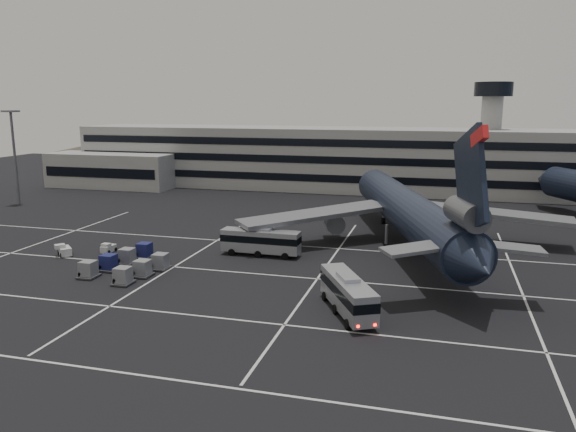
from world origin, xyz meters
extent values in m
plane|color=black|center=(0.00, 0.00, 0.00)|extent=(260.00, 260.00, 0.00)
cube|color=silver|center=(0.00, -22.00, 0.01)|extent=(90.00, 0.25, 0.01)
cube|color=silver|center=(0.00, -10.00, 0.01)|extent=(90.00, 0.25, 0.01)
cube|color=silver|center=(0.00, 4.00, 0.01)|extent=(90.00, 0.25, 0.01)
cube|color=silver|center=(0.00, 18.00, 0.01)|extent=(90.00, 0.25, 0.01)
cube|color=silver|center=(-30.00, 6.00, 0.01)|extent=(0.25, 55.00, 0.01)
cube|color=silver|center=(-6.00, 6.00, 0.01)|extent=(0.25, 55.00, 0.01)
cube|color=silver|center=(12.00, 6.00, 0.01)|extent=(0.25, 55.00, 0.01)
cube|color=silver|center=(34.00, 6.00, 0.01)|extent=(0.25, 55.00, 0.01)
cube|color=gray|center=(0.00, 72.00, 7.00)|extent=(120.00, 18.00, 14.00)
cube|color=black|center=(0.00, 62.95, 3.50)|extent=(118.00, 0.20, 1.60)
cube|color=black|center=(0.00, 62.95, 7.50)|extent=(118.00, 0.20, 1.60)
cube|color=black|center=(0.00, 62.95, 11.20)|extent=(118.00, 0.20, 1.60)
cube|color=gray|center=(-50.00, 60.00, 4.00)|extent=(30.00, 10.00, 8.00)
cylinder|color=gray|center=(35.00, 74.00, 11.00)|extent=(4.40, 4.40, 22.00)
cylinder|color=black|center=(35.00, 74.00, 22.50)|extent=(8.00, 8.00, 3.00)
ellipsoid|color=#38332B|center=(-60.00, 170.00, -10.50)|extent=(196.00, 140.00, 32.00)
ellipsoid|color=#38332B|center=(30.00, 170.00, -13.50)|extent=(252.00, 180.00, 44.00)
cylinder|color=slate|center=(-55.00, 35.00, 9.00)|extent=(0.50, 0.50, 18.00)
cube|color=slate|center=(-55.00, 35.00, 18.10)|extent=(2.40, 2.40, 0.35)
cylinder|color=black|center=(20.85, 21.08, 5.20)|extent=(19.73, 47.47, 5.60)
cone|color=black|center=(13.00, 46.08, 5.20)|extent=(6.69, 5.97, 5.60)
cone|color=black|center=(28.79, -4.20, 5.20)|extent=(6.31, 6.28, 5.04)
cube|color=black|center=(27.74, -0.86, 12.60)|extent=(3.32, 9.19, 10.97)
cube|color=red|center=(28.19, -2.29, 16.80)|extent=(1.49, 3.25, 2.24)
cylinder|color=#595B60|center=(27.59, -0.38, 9.30)|extent=(4.37, 6.53, 2.70)
cube|color=slate|center=(23.44, -1.17, 5.80)|extent=(8.11, 6.48, 0.87)
cube|color=slate|center=(31.45, 1.35, 5.80)|extent=(7.78, 3.90, 0.87)
cube|color=slate|center=(8.32, 19.24, 4.40)|extent=(20.49, 18.22, 1.75)
cylinder|color=#595B60|center=(10.29, 23.00, 2.70)|extent=(4.22, 6.06, 2.70)
cube|color=slate|center=(32.17, 26.74, 4.40)|extent=(22.37, 7.23, 1.75)
cylinder|color=#595B60|center=(28.41, 28.70, 2.70)|extent=(4.22, 6.06, 2.70)
cylinder|color=slate|center=(16.24, 35.73, 2.20)|extent=(0.44, 0.44, 3.00)
cylinder|color=black|center=(16.24, 35.73, 0.55)|extent=(0.81, 1.20, 1.10)
cylinder|color=slate|center=(18.39, 18.21, 2.20)|extent=(0.44, 0.44, 3.00)
cylinder|color=black|center=(18.39, 18.21, 0.55)|extent=(0.81, 1.20, 1.10)
cylinder|color=slate|center=(24.50, 20.13, 2.20)|extent=(0.44, 0.44, 3.00)
cylinder|color=black|center=(24.50, 20.13, 0.55)|extent=(0.81, 1.20, 1.10)
cone|color=black|center=(44.51, 59.82, 5.20)|extent=(7.07, 6.63, 5.60)
cube|color=#989B9F|center=(17.03, -5.55, 1.98)|extent=(7.04, 10.56, 2.90)
cube|color=black|center=(17.03, -5.55, 2.33)|extent=(7.12, 10.64, 0.92)
cube|color=#989B9F|center=(17.03, -5.55, 3.61)|extent=(2.71, 3.29, 0.34)
cylinder|color=black|center=(17.67, -9.41, 0.46)|extent=(0.70, 0.97, 0.93)
cylinder|color=black|center=(19.82, -8.30, 0.46)|extent=(0.70, 0.97, 0.93)
cylinder|color=black|center=(15.96, -6.10, 0.46)|extent=(0.70, 0.97, 0.93)
cylinder|color=black|center=(18.11, -4.99, 0.46)|extent=(0.70, 0.97, 0.93)
cylinder|color=black|center=(14.25, -2.80, 0.46)|extent=(0.70, 0.97, 0.93)
cylinder|color=black|center=(16.39, -1.68, 0.46)|extent=(0.70, 0.97, 0.93)
cube|color=#FF0C05|center=(18.80, -10.64, 0.87)|extent=(0.25, 0.18, 0.21)
cube|color=#FF0C05|center=(20.18, -9.93, 0.87)|extent=(0.25, 0.18, 0.21)
cube|color=#989B9F|center=(2.66, 11.85, 1.95)|extent=(10.48, 2.51, 2.85)
cube|color=black|center=(2.66, 11.85, 2.29)|extent=(10.55, 2.57, 0.90)
cube|color=#989B9F|center=(2.66, 11.85, 3.55)|extent=(2.87, 1.56, 0.33)
cylinder|color=black|center=(6.30, 10.61, 0.46)|extent=(0.92, 0.32, 0.91)
cylinder|color=black|center=(6.33, 12.99, 0.46)|extent=(0.92, 0.32, 0.91)
cylinder|color=black|center=(2.64, 10.66, 0.46)|extent=(0.92, 0.32, 0.91)
cylinder|color=black|center=(2.67, 13.04, 0.46)|extent=(0.92, 0.32, 0.91)
cylinder|color=black|center=(-1.01, 10.71, 0.46)|extent=(0.92, 0.32, 0.91)
cylinder|color=black|center=(-0.98, 13.08, 0.46)|extent=(0.92, 0.32, 0.91)
cube|color=beige|center=(-17.55, 7.83, 0.54)|extent=(1.24, 2.18, 0.88)
cube|color=beige|center=(-17.56, 7.35, 1.12)|extent=(1.10, 0.91, 0.49)
cylinder|color=black|center=(-18.11, 7.08, 0.27)|extent=(0.23, 0.55, 0.55)
cylinder|color=black|center=(-17.04, 7.04, 0.27)|extent=(0.23, 0.55, 0.55)
cylinder|color=black|center=(-18.05, 8.63, 0.27)|extent=(0.23, 0.55, 0.55)
cylinder|color=black|center=(-16.98, 8.59, 0.27)|extent=(0.23, 0.55, 0.55)
cube|color=beige|center=(-22.20, 4.96, 0.62)|extent=(2.74, 2.69, 1.02)
cube|color=beige|center=(-21.79, 4.58, 1.30)|extent=(1.59, 1.60, 0.57)
cylinder|color=black|center=(-21.96, 3.89, 0.32)|extent=(0.63, 0.61, 0.63)
cylinder|color=black|center=(-21.11, 4.80, 0.32)|extent=(0.63, 0.61, 0.63)
cylinder|color=black|center=(-23.28, 5.13, 0.32)|extent=(0.63, 0.61, 0.63)
cylinder|color=black|center=(-22.43, 6.04, 0.32)|extent=(0.63, 0.61, 0.63)
cube|color=#2D2D30|center=(-13.54, -2.45, 0.17)|extent=(2.44, 2.69, 0.19)
cylinder|color=black|center=(-13.54, -2.45, 0.11)|extent=(0.11, 0.21, 0.21)
cube|color=#94979C|center=(-13.54, -2.45, 1.11)|extent=(1.94, 1.94, 1.69)
cube|color=#2D2D30|center=(-8.37, -3.54, 0.17)|extent=(2.44, 2.69, 0.19)
cylinder|color=black|center=(-8.37, -3.54, 0.11)|extent=(0.11, 0.21, 0.21)
cube|color=#94979C|center=(-8.37, -3.54, 1.11)|extent=(1.94, 1.94, 1.69)
cube|color=#2D2D30|center=(-12.88, 0.65, 0.17)|extent=(2.44, 2.69, 0.19)
cylinder|color=black|center=(-12.88, 0.65, 0.11)|extent=(0.11, 0.21, 0.21)
cube|color=navy|center=(-12.88, 0.65, 1.11)|extent=(1.94, 1.94, 1.69)
cube|color=#2D2D30|center=(-7.72, -0.44, 0.17)|extent=(2.44, 2.69, 0.19)
cylinder|color=black|center=(-7.72, -0.44, 0.11)|extent=(0.11, 0.21, 0.21)
cube|color=#94979C|center=(-7.72, -0.44, 1.11)|extent=(1.94, 1.94, 1.69)
cube|color=#2D2D30|center=(-12.23, 3.75, 0.17)|extent=(2.44, 2.69, 0.19)
cylinder|color=black|center=(-12.23, 3.75, 0.11)|extent=(0.11, 0.21, 0.21)
cube|color=#94979C|center=(-12.23, 3.75, 1.11)|extent=(1.94, 1.94, 1.69)
cube|color=#2D2D30|center=(-7.07, 2.66, 0.17)|extent=(2.44, 2.69, 0.19)
cylinder|color=black|center=(-7.07, 2.66, 0.11)|extent=(0.11, 0.21, 0.21)
cube|color=#94979C|center=(-7.07, 2.66, 1.11)|extent=(1.94, 1.94, 1.69)
cube|color=#2D2D30|center=(-11.58, 6.84, 0.17)|extent=(2.44, 2.69, 0.19)
cylinder|color=black|center=(-11.58, 6.84, 0.11)|extent=(0.11, 0.21, 0.21)
cube|color=navy|center=(-11.58, 6.84, 1.11)|extent=(1.94, 1.94, 1.69)
camera|label=1|loc=(24.95, -56.12, 19.90)|focal=35.00mm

